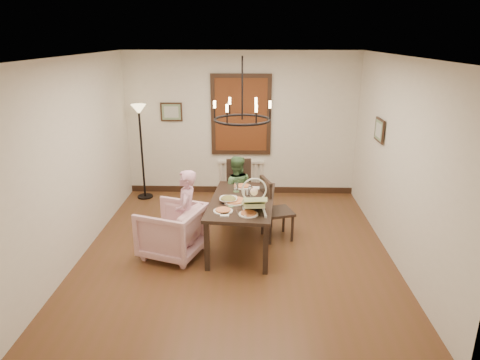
# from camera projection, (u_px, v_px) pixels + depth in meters

# --- Properties ---
(room_shell) EXTENTS (4.51, 5.00, 2.81)m
(room_shell) POSITION_uv_depth(u_px,v_px,m) (237.00, 153.00, 6.32)
(room_shell) COLOR brown
(room_shell) RESTS_ON ground
(dining_table) EXTENTS (1.04, 1.69, 0.76)m
(dining_table) POSITION_uv_depth(u_px,v_px,m) (242.00, 205.00, 6.32)
(dining_table) COLOR black
(dining_table) RESTS_ON room_shell
(chair_far) EXTENTS (0.48, 0.48, 1.00)m
(chair_far) POSITION_uv_depth(u_px,v_px,m) (240.00, 189.00, 7.51)
(chair_far) COLOR black
(chair_far) RESTS_ON room_shell
(chair_right) EXTENTS (0.56, 0.56, 1.01)m
(chair_right) POSITION_uv_depth(u_px,v_px,m) (278.00, 208.00, 6.65)
(chair_right) COLOR black
(chair_right) RESTS_ON room_shell
(armchair) EXTENTS (1.05, 1.04, 0.75)m
(armchair) POSITION_uv_depth(u_px,v_px,m) (172.00, 231.00, 6.17)
(armchair) COLOR beige
(armchair) RESTS_ON room_shell
(elderly_woman) EXTENTS (0.26, 0.40, 1.08)m
(elderly_woman) POSITION_uv_depth(u_px,v_px,m) (187.00, 222.00, 6.08)
(elderly_woman) COLOR #DB9AB4
(elderly_woman) RESTS_ON room_shell
(seated_man) EXTENTS (0.49, 0.39, 0.98)m
(seated_man) POSITION_uv_depth(u_px,v_px,m) (236.00, 196.00, 7.20)
(seated_man) COLOR #4A7244
(seated_man) RESTS_ON room_shell
(baby_bouncer) EXTENTS (0.41, 0.53, 0.32)m
(baby_bouncer) POSITION_uv_depth(u_px,v_px,m) (254.00, 200.00, 5.82)
(baby_bouncer) COLOR #DCF1A6
(baby_bouncer) RESTS_ON dining_table
(salad_bowl) EXTENTS (0.32, 0.32, 0.08)m
(salad_bowl) POSITION_uv_depth(u_px,v_px,m) (228.00, 200.00, 6.19)
(salad_bowl) COLOR white
(salad_bowl) RESTS_ON dining_table
(pizza_platter) EXTENTS (0.33, 0.33, 0.04)m
(pizza_platter) POSITION_uv_depth(u_px,v_px,m) (235.00, 201.00, 6.19)
(pizza_platter) COLOR tan
(pizza_platter) RESTS_ON dining_table
(drinking_glass) EXTENTS (0.07, 0.07, 0.14)m
(drinking_glass) POSITION_uv_depth(u_px,v_px,m) (252.00, 197.00, 6.18)
(drinking_glass) COLOR silver
(drinking_glass) RESTS_ON dining_table
(window_blinds) EXTENTS (1.00, 0.03, 1.40)m
(window_blinds) POSITION_uv_depth(u_px,v_px,m) (241.00, 115.00, 8.23)
(window_blinds) COLOR #593411
(window_blinds) RESTS_ON room_shell
(radiator) EXTENTS (0.92, 0.12, 0.62)m
(radiator) POSITION_uv_depth(u_px,v_px,m) (241.00, 176.00, 8.66)
(radiator) COLOR silver
(radiator) RESTS_ON room_shell
(picture_back) EXTENTS (0.42, 0.03, 0.36)m
(picture_back) POSITION_uv_depth(u_px,v_px,m) (171.00, 112.00, 8.27)
(picture_back) COLOR black
(picture_back) RESTS_ON room_shell
(picture_right) EXTENTS (0.03, 0.42, 0.36)m
(picture_right) POSITION_uv_depth(u_px,v_px,m) (379.00, 130.00, 6.68)
(picture_right) COLOR black
(picture_right) RESTS_ON room_shell
(floor_lamp) EXTENTS (0.30, 0.30, 1.80)m
(floor_lamp) POSITION_uv_depth(u_px,v_px,m) (142.00, 153.00, 8.22)
(floor_lamp) COLOR black
(floor_lamp) RESTS_ON room_shell
(chandelier) EXTENTS (0.80, 0.80, 0.04)m
(chandelier) POSITION_uv_depth(u_px,v_px,m) (242.00, 120.00, 5.91)
(chandelier) COLOR black
(chandelier) RESTS_ON room_shell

